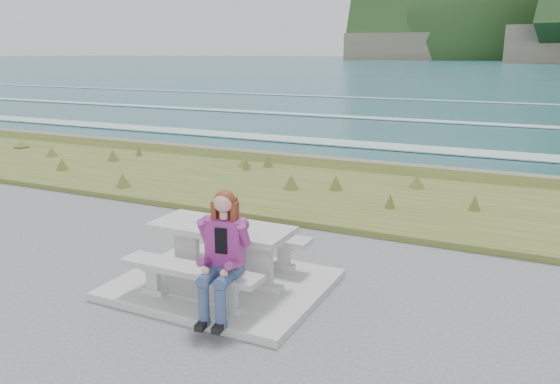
{
  "coord_description": "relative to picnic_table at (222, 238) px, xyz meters",
  "views": [
    {
      "loc": [
        3.5,
        -5.54,
        2.94
      ],
      "look_at": [
        0.24,
        1.2,
        1.03
      ],
      "focal_mm": 35.0,
      "sensor_mm": 36.0,
      "label": 1
    }
  ],
  "objects": [
    {
      "name": "concrete_slab",
      "position": [
        -0.0,
        0.0,
        -0.63
      ],
      "size": [
        2.6,
        2.1,
        0.1
      ],
      "primitive_type": "cube",
      "color": "gray",
      "rests_on": "ground"
    },
    {
      "name": "picnic_table",
      "position": [
        0.0,
        0.0,
        0.0
      ],
      "size": [
        1.8,
        0.75,
        0.75
      ],
      "color": "gray",
      "rests_on": "concrete_slab"
    },
    {
      "name": "bench_landward",
      "position": [
        0.0,
        -0.7,
        -0.23
      ],
      "size": [
        1.8,
        0.35,
        0.45
      ],
      "color": "gray",
      "rests_on": "concrete_slab"
    },
    {
      "name": "bench_seaward",
      "position": [
        0.0,
        0.7,
        -0.23
      ],
      "size": [
        1.8,
        0.35,
        0.45
      ],
      "color": "gray",
      "rests_on": "concrete_slab"
    },
    {
      "name": "grass_verge",
      "position": [
        -0.0,
        5.0,
        -0.68
      ],
      "size": [
        160.0,
        4.5,
        0.22
      ],
      "primitive_type": "cube",
      "color": "#364E1D",
      "rests_on": "ground"
    },
    {
      "name": "shore_drop",
      "position": [
        -0.0,
        7.9,
        -0.68
      ],
      "size": [
        160.0,
        0.8,
        2.2
      ],
      "primitive_type": "cube",
      "color": "brown",
      "rests_on": "ground"
    },
    {
      "name": "ocean",
      "position": [
        -0.0,
        25.09,
        -2.42
      ],
      "size": [
        1600.0,
        1600.0,
        0.09
      ],
      "color": "#20535B",
      "rests_on": "ground"
    },
    {
      "name": "seated_woman",
      "position": [
        0.5,
        -0.83,
        -0.06
      ],
      "size": [
        0.49,
        0.75,
        1.41
      ],
      "rotation": [
        0.0,
        0.0,
        0.16
      ],
      "color": "navy",
      "rests_on": "concrete_slab"
    }
  ]
}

